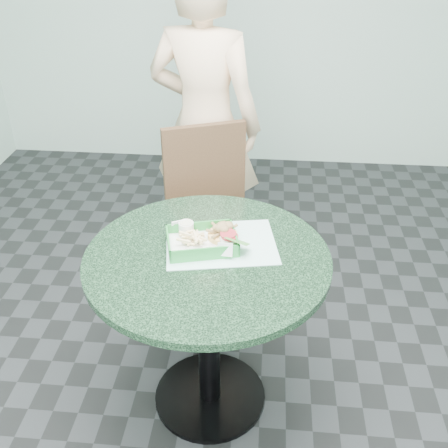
# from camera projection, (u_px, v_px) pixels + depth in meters

# --- Properties ---
(floor) EXTENTS (4.00, 5.00, 0.02)m
(floor) POSITION_uv_depth(u_px,v_px,m) (210.00, 397.00, 2.32)
(floor) COLOR #303335
(floor) RESTS_ON ground
(cafe_table) EXTENTS (0.91, 0.91, 0.75)m
(cafe_table) POSITION_uv_depth(u_px,v_px,m) (208.00, 295.00, 2.01)
(cafe_table) COLOR black
(cafe_table) RESTS_ON floor
(dining_chair) EXTENTS (0.43, 0.43, 0.93)m
(dining_chair) POSITION_uv_depth(u_px,v_px,m) (203.00, 206.00, 2.69)
(dining_chair) COLOR #4A3321
(dining_chair) RESTS_ON floor
(diner_person) EXTENTS (0.79, 0.61, 1.91)m
(diner_person) POSITION_uv_depth(u_px,v_px,m) (205.00, 106.00, 2.74)
(diner_person) COLOR beige
(diner_person) RESTS_ON floor
(placemat) EXTENTS (0.46, 0.38, 0.00)m
(placemat) POSITION_uv_depth(u_px,v_px,m) (221.00, 248.00, 1.98)
(placemat) COLOR #B0E3DA
(placemat) RESTS_ON cafe_table
(food_basket) EXTENTS (0.25, 0.19, 0.05)m
(food_basket) POSITION_uv_depth(u_px,v_px,m) (202.00, 248.00, 1.96)
(food_basket) COLOR #268F39
(food_basket) RESTS_ON placemat
(crab_sandwich) EXTENTS (0.11, 0.11, 0.07)m
(crab_sandwich) POSITION_uv_depth(u_px,v_px,m) (224.00, 237.00, 1.96)
(crab_sandwich) COLOR #E7B562
(crab_sandwich) RESTS_ON food_basket
(fries_pile) EXTENTS (0.13, 0.13, 0.04)m
(fries_pile) POSITION_uv_depth(u_px,v_px,m) (195.00, 239.00, 1.97)
(fries_pile) COLOR #FFE0A1
(fries_pile) RESTS_ON food_basket
(sauce_ramekin) EXTENTS (0.06, 0.06, 0.03)m
(sauce_ramekin) POSITION_uv_depth(u_px,v_px,m) (192.00, 228.00, 2.01)
(sauce_ramekin) COLOR white
(sauce_ramekin) RESTS_ON food_basket
(garnish_cup) EXTENTS (0.11, 0.11, 0.04)m
(garnish_cup) POSITION_uv_depth(u_px,v_px,m) (230.00, 248.00, 1.92)
(garnish_cup) COLOR silver
(garnish_cup) RESTS_ON food_basket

